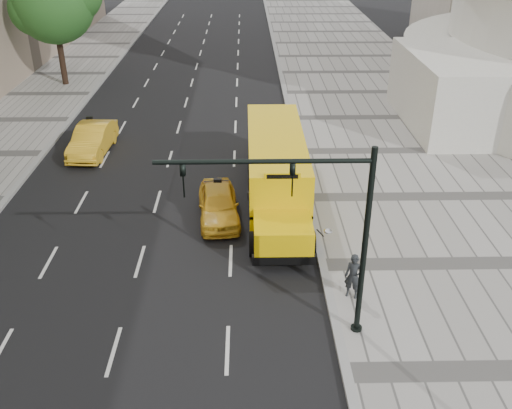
{
  "coord_description": "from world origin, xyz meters",
  "views": [
    {
      "loc": [
        3.12,
        -23.49,
        12.15
      ],
      "look_at": [
        3.5,
        -4.0,
        1.9
      ],
      "focal_mm": 40.0,
      "sensor_mm": 36.0,
      "label": 1
    }
  ],
  "objects_px": {
    "pedestrian": "(353,276)",
    "traffic_signal": "(318,222)",
    "school_bus": "(276,163)",
    "taxi_near": "(218,204)",
    "taxi_far": "(93,140)",
    "tree_c": "(54,2)"
  },
  "relations": [
    {
      "from": "taxi_near",
      "to": "pedestrian",
      "type": "height_order",
      "value": "pedestrian"
    },
    {
      "from": "school_bus",
      "to": "taxi_near",
      "type": "relative_size",
      "value": 2.76
    },
    {
      "from": "tree_c",
      "to": "taxi_near",
      "type": "bearing_deg",
      "value": -59.62
    },
    {
      "from": "taxi_near",
      "to": "taxi_far",
      "type": "xyz_separation_m",
      "value": [
        -7.19,
        7.61,
        0.07
      ]
    },
    {
      "from": "school_bus",
      "to": "taxi_far",
      "type": "bearing_deg",
      "value": 149.81
    },
    {
      "from": "pedestrian",
      "to": "school_bus",
      "type": "bearing_deg",
      "value": 128.8
    },
    {
      "from": "pedestrian",
      "to": "traffic_signal",
      "type": "xyz_separation_m",
      "value": [
        -1.55,
        -1.74,
        3.12
      ]
    },
    {
      "from": "taxi_far",
      "to": "pedestrian",
      "type": "relative_size",
      "value": 2.9
    },
    {
      "from": "tree_c",
      "to": "pedestrian",
      "type": "bearing_deg",
      "value": -57.49
    },
    {
      "from": "taxi_near",
      "to": "pedestrian",
      "type": "relative_size",
      "value": 2.54
    },
    {
      "from": "traffic_signal",
      "to": "pedestrian",
      "type": "bearing_deg",
      "value": 48.18
    },
    {
      "from": "taxi_far",
      "to": "pedestrian",
      "type": "bearing_deg",
      "value": -45.51
    },
    {
      "from": "tree_c",
      "to": "taxi_near",
      "type": "distance_m",
      "value": 24.93
    },
    {
      "from": "school_bus",
      "to": "pedestrian",
      "type": "distance_m",
      "value": 8.17
    },
    {
      "from": "tree_c",
      "to": "pedestrian",
      "type": "relative_size",
      "value": 5.42
    },
    {
      "from": "taxi_far",
      "to": "pedestrian",
      "type": "distance_m",
      "value": 18.07
    },
    {
      "from": "pedestrian",
      "to": "traffic_signal",
      "type": "bearing_deg",
      "value": -109.06
    },
    {
      "from": "school_bus",
      "to": "taxi_far",
      "type": "height_order",
      "value": "school_bus"
    },
    {
      "from": "taxi_far",
      "to": "traffic_signal",
      "type": "distance_m",
      "value": 18.77
    },
    {
      "from": "school_bus",
      "to": "taxi_far",
      "type": "distance_m",
      "value": 11.34
    },
    {
      "from": "school_bus",
      "to": "traffic_signal",
      "type": "height_order",
      "value": "traffic_signal"
    },
    {
      "from": "tree_c",
      "to": "taxi_near",
      "type": "xyz_separation_m",
      "value": [
        12.31,
        -21.0,
        -5.38
      ]
    }
  ]
}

